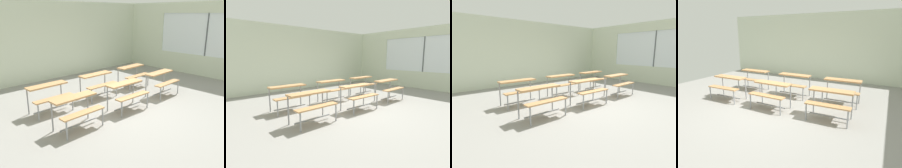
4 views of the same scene
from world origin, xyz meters
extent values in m
cube|color=gray|center=(0.00, 0.00, -0.03)|extent=(10.00, 9.00, 0.05)
cube|color=beige|center=(0.00, 4.50, 1.50)|extent=(10.00, 0.12, 3.00)
cube|color=beige|center=(5.00, 0.00, 0.42)|extent=(0.12, 9.00, 0.85)
cube|color=beige|center=(5.00, 0.00, 2.77)|extent=(0.12, 9.00, 0.45)
cube|color=beige|center=(5.00, 3.55, 1.70)|extent=(0.12, 1.90, 1.70)
cube|color=white|center=(5.00, 0.50, 1.70)|extent=(0.02, 4.20, 1.70)
cube|color=#4C5156|center=(5.00, 0.50, 1.70)|extent=(0.06, 0.05, 1.70)
cube|color=tan|center=(-1.62, 0.31, 0.72)|extent=(1.11, 0.34, 0.04)
cube|color=tan|center=(-1.61, -0.01, 0.44)|extent=(1.10, 0.24, 0.03)
cylinder|color=gray|center=(-2.12, 0.44, 0.36)|extent=(0.04, 0.04, 0.72)
cylinder|color=gray|center=(-1.12, 0.46, 0.36)|extent=(0.04, 0.04, 0.72)
cylinder|color=gray|center=(-2.11, -0.11, 0.22)|extent=(0.04, 0.04, 0.44)
cylinder|color=gray|center=(-1.11, -0.09, 0.22)|extent=(0.04, 0.04, 0.44)
cube|color=gray|center=(-1.61, 0.17, 0.10)|extent=(1.00, 0.05, 0.03)
cube|color=tan|center=(0.04, 0.30, 0.72)|extent=(1.11, 0.34, 0.04)
cube|color=tan|center=(0.03, -0.02, 0.44)|extent=(1.10, 0.24, 0.03)
cylinder|color=gray|center=(-0.46, 0.45, 0.36)|extent=(0.04, 0.04, 0.72)
cylinder|color=gray|center=(0.54, 0.43, 0.36)|extent=(0.04, 0.04, 0.72)
cylinder|color=gray|center=(-0.47, -0.10, 0.22)|extent=(0.04, 0.04, 0.44)
cylinder|color=gray|center=(0.53, -0.12, 0.22)|extent=(0.04, 0.04, 0.44)
cube|color=gray|center=(0.03, 0.16, 0.10)|extent=(1.00, 0.05, 0.03)
cube|color=tan|center=(1.72, 0.37, 0.72)|extent=(1.11, 0.35, 0.04)
cube|color=tan|center=(1.73, 0.05, 0.44)|extent=(1.11, 0.25, 0.03)
cylinder|color=gray|center=(1.21, 0.50, 0.36)|extent=(0.04, 0.04, 0.72)
cylinder|color=gray|center=(2.21, 0.52, 0.36)|extent=(0.04, 0.04, 0.72)
cylinder|color=gray|center=(1.23, -0.05, 0.22)|extent=(0.04, 0.04, 0.44)
cylinder|color=gray|center=(2.23, -0.03, 0.22)|extent=(0.04, 0.04, 0.44)
cube|color=gray|center=(1.72, 0.23, 0.10)|extent=(1.00, 0.06, 0.03)
cube|color=tan|center=(-1.59, 1.57, 0.72)|extent=(1.10, 0.33, 0.04)
cube|color=tan|center=(-1.59, 1.25, 0.44)|extent=(1.10, 0.23, 0.03)
cylinder|color=gray|center=(-2.09, 1.71, 0.36)|extent=(0.04, 0.04, 0.72)
cylinder|color=gray|center=(-1.09, 1.72, 0.36)|extent=(0.04, 0.04, 0.72)
cylinder|color=gray|center=(-2.09, 1.16, 0.22)|extent=(0.04, 0.04, 0.44)
cylinder|color=gray|center=(-1.09, 1.17, 0.22)|extent=(0.04, 0.04, 0.44)
cube|color=gray|center=(-1.59, 1.43, 0.10)|extent=(1.00, 0.04, 0.03)
cube|color=tan|center=(0.09, 1.59, 0.72)|extent=(1.10, 0.32, 0.04)
cube|color=tan|center=(0.09, 1.27, 0.44)|extent=(1.10, 0.22, 0.03)
cylinder|color=gray|center=(-0.41, 1.73, 0.36)|extent=(0.04, 0.04, 0.72)
cylinder|color=gray|center=(0.59, 1.73, 0.36)|extent=(0.04, 0.04, 0.72)
cylinder|color=gray|center=(-0.41, 1.18, 0.22)|extent=(0.04, 0.04, 0.44)
cylinder|color=gray|center=(0.59, 1.18, 0.22)|extent=(0.04, 0.04, 0.44)
cube|color=gray|center=(0.09, 1.45, 0.10)|extent=(1.00, 0.03, 0.03)
cube|color=tan|center=(1.71, 1.61, 0.72)|extent=(1.11, 0.35, 0.04)
cube|color=tan|center=(1.72, 1.29, 0.44)|extent=(1.11, 0.25, 0.03)
cylinder|color=gray|center=(1.21, 1.73, 0.36)|extent=(0.04, 0.04, 0.72)
cylinder|color=gray|center=(2.21, 1.76, 0.36)|extent=(0.04, 0.04, 0.72)
cylinder|color=gray|center=(1.22, 1.18, 0.22)|extent=(0.04, 0.04, 0.44)
cylinder|color=gray|center=(2.22, 1.21, 0.22)|extent=(0.04, 0.04, 0.44)
cube|color=gray|center=(1.72, 1.47, 0.10)|extent=(1.00, 0.06, 0.03)
camera|label=1|loc=(-4.47, -3.99, 2.55)|focal=38.35mm
camera|label=2|loc=(-3.80, -3.30, 1.60)|focal=28.00mm
camera|label=3|loc=(-3.80, -3.30, 1.60)|focal=28.00mm
camera|label=4|loc=(2.91, -4.03, 2.07)|focal=30.22mm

